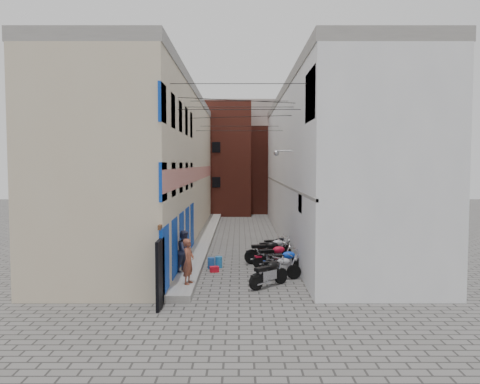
{
  "coord_description": "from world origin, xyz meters",
  "views": [
    {
      "loc": [
        0.02,
        -15.14,
        4.61
      ],
      "look_at": [
        0.03,
        11.2,
        3.0
      ],
      "focal_mm": 35.0,
      "sensor_mm": 36.0,
      "label": 1
    }
  ],
  "objects_px": {
    "person_b": "(185,251)",
    "red_crate": "(214,269)",
    "motorcycle_d": "(274,255)",
    "water_jug_near": "(211,263)",
    "person_a": "(188,261)",
    "motorcycle_g": "(277,244)",
    "water_jug_far": "(219,262)",
    "motorcycle_f": "(274,247)",
    "motorcycle_e": "(267,250)",
    "motorcycle_a": "(269,272)",
    "motorcycle_b": "(279,267)",
    "motorcycle_c": "(284,260)"
  },
  "relations": [
    {
      "from": "water_jug_far",
      "to": "red_crate",
      "type": "xyz_separation_m",
      "value": [
        -0.15,
        -0.83,
        -0.13
      ]
    },
    {
      "from": "motorcycle_a",
      "to": "water_jug_far",
      "type": "relative_size",
      "value": 3.92
    },
    {
      "from": "motorcycle_a",
      "to": "motorcycle_c",
      "type": "distance_m",
      "value": 2.26
    },
    {
      "from": "motorcycle_a",
      "to": "motorcycle_f",
      "type": "distance_m",
      "value": 5.1
    },
    {
      "from": "person_b",
      "to": "red_crate",
      "type": "height_order",
      "value": "person_b"
    },
    {
      "from": "motorcycle_g",
      "to": "motorcycle_b",
      "type": "bearing_deg",
      "value": -20.54
    },
    {
      "from": "person_b",
      "to": "red_crate",
      "type": "bearing_deg",
      "value": -23.39
    },
    {
      "from": "motorcycle_e",
      "to": "motorcycle_d",
      "type": "bearing_deg",
      "value": 8.37
    },
    {
      "from": "motorcycle_d",
      "to": "red_crate",
      "type": "relative_size",
      "value": 5.38
    },
    {
      "from": "motorcycle_e",
      "to": "motorcycle_g",
      "type": "distance_m",
      "value": 2.15
    },
    {
      "from": "motorcycle_d",
      "to": "motorcycle_g",
      "type": "height_order",
      "value": "motorcycle_d"
    },
    {
      "from": "motorcycle_f",
      "to": "person_a",
      "type": "height_order",
      "value": "person_a"
    },
    {
      "from": "motorcycle_f",
      "to": "person_b",
      "type": "bearing_deg",
      "value": -58.73
    },
    {
      "from": "person_a",
      "to": "person_b",
      "type": "xyz_separation_m",
      "value": [
        -0.36,
        1.96,
        0.01
      ]
    },
    {
      "from": "water_jug_near",
      "to": "water_jug_far",
      "type": "distance_m",
      "value": 0.37
    },
    {
      "from": "motorcycle_d",
      "to": "motorcycle_f",
      "type": "bearing_deg",
      "value": 158.3
    },
    {
      "from": "motorcycle_b",
      "to": "motorcycle_d",
      "type": "xyz_separation_m",
      "value": [
        -0.02,
        2.16,
        0.05
      ]
    },
    {
      "from": "motorcycle_a",
      "to": "water_jug_near",
      "type": "height_order",
      "value": "motorcycle_a"
    },
    {
      "from": "motorcycle_d",
      "to": "motorcycle_e",
      "type": "xyz_separation_m",
      "value": [
        -0.26,
        0.88,
        0.03
      ]
    },
    {
      "from": "motorcycle_e",
      "to": "motorcycle_f",
      "type": "height_order",
      "value": "motorcycle_e"
    },
    {
      "from": "motorcycle_f",
      "to": "person_a",
      "type": "distance_m",
      "value": 6.57
    },
    {
      "from": "motorcycle_b",
      "to": "person_a",
      "type": "xyz_separation_m",
      "value": [
        -3.4,
        -1.54,
        0.54
      ]
    },
    {
      "from": "water_jug_far",
      "to": "motorcycle_a",
      "type": "bearing_deg",
      "value": -58.06
    },
    {
      "from": "motorcycle_c",
      "to": "water_jug_near",
      "type": "distance_m",
      "value": 3.26
    },
    {
      "from": "motorcycle_d",
      "to": "motorcycle_f",
      "type": "distance_m",
      "value": 1.85
    },
    {
      "from": "motorcycle_f",
      "to": "water_jug_far",
      "type": "relative_size",
      "value": 3.99
    },
    {
      "from": "motorcycle_d",
      "to": "red_crate",
      "type": "bearing_deg",
      "value": -91.34
    },
    {
      "from": "motorcycle_g",
      "to": "person_a",
      "type": "bearing_deg",
      "value": -46.26
    },
    {
      "from": "motorcycle_a",
      "to": "water_jug_far",
      "type": "bearing_deg",
      "value": 169.28
    },
    {
      "from": "motorcycle_f",
      "to": "red_crate",
      "type": "distance_m",
      "value": 3.82
    },
    {
      "from": "motorcycle_d",
      "to": "person_b",
      "type": "bearing_deg",
      "value": -83.5
    },
    {
      "from": "motorcycle_d",
      "to": "water_jug_near",
      "type": "distance_m",
      "value": 2.8
    },
    {
      "from": "motorcycle_e",
      "to": "person_b",
      "type": "xyz_separation_m",
      "value": [
        -3.48,
        -2.62,
        0.47
      ]
    },
    {
      "from": "motorcycle_a",
      "to": "motorcycle_d",
      "type": "distance_m",
      "value": 3.25
    },
    {
      "from": "person_a",
      "to": "motorcycle_g",
      "type": "bearing_deg",
      "value": -14.43
    },
    {
      "from": "motorcycle_a",
      "to": "motorcycle_b",
      "type": "height_order",
      "value": "motorcycle_a"
    },
    {
      "from": "motorcycle_d",
      "to": "motorcycle_g",
      "type": "relative_size",
      "value": 1.09
    },
    {
      "from": "motorcycle_e",
      "to": "motorcycle_g",
      "type": "relative_size",
      "value": 1.15
    },
    {
      "from": "motorcycle_a",
      "to": "motorcycle_e",
      "type": "relative_size",
      "value": 0.92
    },
    {
      "from": "motorcycle_f",
      "to": "person_b",
      "type": "distance_m",
      "value": 5.28
    },
    {
      "from": "motorcycle_c",
      "to": "red_crate",
      "type": "height_order",
      "value": "motorcycle_c"
    },
    {
      "from": "motorcycle_b",
      "to": "motorcycle_f",
      "type": "distance_m",
      "value": 4.01
    },
    {
      "from": "motorcycle_f",
      "to": "red_crate",
      "type": "relative_size",
      "value": 5.33
    },
    {
      "from": "motorcycle_f",
      "to": "water_jug_far",
      "type": "bearing_deg",
      "value": -66.31
    },
    {
      "from": "motorcycle_d",
      "to": "water_jug_near",
      "type": "xyz_separation_m",
      "value": [
        -2.78,
        -0.17,
        -0.34
      ]
    },
    {
      "from": "motorcycle_g",
      "to": "red_crate",
      "type": "bearing_deg",
      "value": -55.19
    },
    {
      "from": "motorcycle_g",
      "to": "motorcycle_c",
      "type": "bearing_deg",
      "value": -17.11
    },
    {
      "from": "person_a",
      "to": "motorcycle_b",
      "type": "bearing_deg",
      "value": -50.84
    },
    {
      "from": "motorcycle_c",
      "to": "water_jug_near",
      "type": "xyz_separation_m",
      "value": [
        -3.11,
        0.93,
        -0.32
      ]
    },
    {
      "from": "motorcycle_b",
      "to": "motorcycle_f",
      "type": "bearing_deg",
      "value": 166.28
    }
  ]
}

